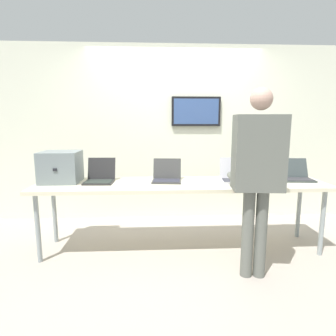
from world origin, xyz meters
The scene contains 10 objects.
ground centered at (0.00, 0.00, -0.02)m, with size 8.00×8.00×0.04m, color #A79B91.
back_wall centered at (0.01, 1.13, 1.28)m, with size 8.00×0.11×2.56m.
workbench centered at (0.00, 0.00, 0.73)m, with size 3.25×0.70×0.78m.
equipment_box centered at (-1.36, 0.10, 0.96)m, with size 0.42×0.39×0.35m.
laptop_station_0 centered at (-0.93, 0.08, 0.84)m, with size 0.33×0.34×0.26m.
laptop_station_1 centered at (-0.16, 0.09, 0.84)m, with size 0.35×0.34×0.25m.
laptop_station_2 centered at (0.62, 0.07, 0.84)m, with size 0.34×0.34×0.26m.
laptop_station_3 centered at (1.37, 0.09, 0.84)m, with size 0.37×0.38×0.24m.
person centered at (0.63, -0.62, 1.07)m, with size 0.48×0.62×1.76m.
coffee_mug centered at (0.91, -0.25, 0.83)m, with size 0.07×0.07×0.09m.
Camera 1 is at (-0.31, -3.08, 1.47)m, focal length 29.95 mm.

